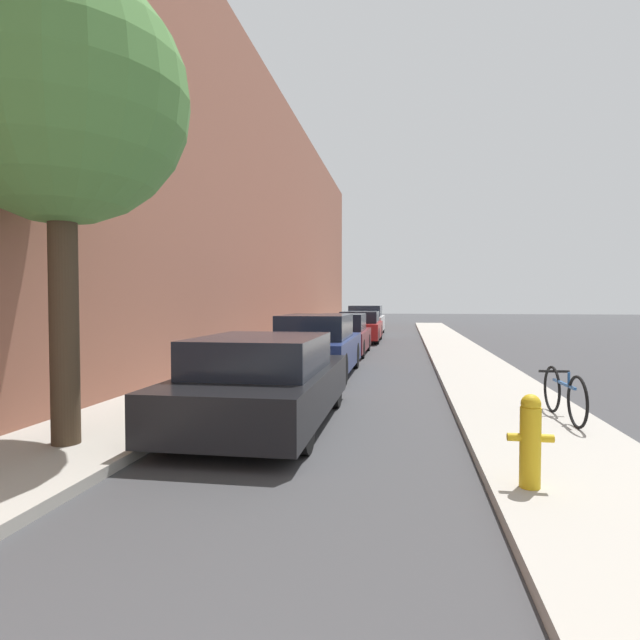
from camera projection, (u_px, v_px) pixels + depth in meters
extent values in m
plane|color=#3D3D3F|center=(367.00, 362.00, 15.45)|extent=(120.00, 120.00, 0.00)
cube|color=#ADA89E|center=(272.00, 359.00, 15.91)|extent=(2.00, 52.00, 0.12)
cube|color=#ADA89E|center=(468.00, 362.00, 14.97)|extent=(2.00, 52.00, 0.12)
cube|color=#9E604C|center=(228.00, 192.00, 15.94)|extent=(0.70, 52.00, 10.30)
cylinder|color=black|center=(240.00, 384.00, 9.19)|extent=(0.22, 0.70, 0.70)
cylinder|color=black|center=(334.00, 387.00, 8.92)|extent=(0.22, 0.70, 0.70)
cylinder|color=black|center=(170.00, 419.00, 6.47)|extent=(0.22, 0.70, 0.70)
cylinder|color=black|center=(302.00, 425.00, 6.20)|extent=(0.22, 0.70, 0.70)
cube|color=black|center=(265.00, 390.00, 7.69)|extent=(1.90, 4.46, 0.62)
cube|color=black|center=(261.00, 354.00, 7.49)|extent=(1.67, 2.32, 0.50)
cylinder|color=black|center=(298.00, 354.00, 14.39)|extent=(0.22, 0.69, 0.69)
cylinder|color=black|center=(354.00, 355.00, 14.14)|extent=(0.22, 0.69, 0.69)
cylinder|color=black|center=(272.00, 368.00, 11.56)|extent=(0.22, 0.69, 0.69)
cylinder|color=black|center=(341.00, 369.00, 11.31)|extent=(0.22, 0.69, 0.69)
cube|color=navy|center=(317.00, 352.00, 12.84)|extent=(1.75, 4.63, 0.73)
cube|color=black|center=(316.00, 326.00, 12.63)|extent=(1.54, 2.41, 0.57)
cylinder|color=black|center=(326.00, 342.00, 19.30)|extent=(0.22, 0.60, 0.60)
cylinder|color=black|center=(367.00, 342.00, 19.06)|extent=(0.22, 0.60, 0.60)
cylinder|color=black|center=(314.00, 348.00, 16.76)|extent=(0.22, 0.60, 0.60)
cylinder|color=black|center=(361.00, 349.00, 16.52)|extent=(0.22, 0.60, 0.60)
cube|color=maroon|center=(342.00, 340.00, 17.90)|extent=(1.70, 4.16, 0.65)
cube|color=black|center=(342.00, 322.00, 17.72)|extent=(1.50, 2.16, 0.56)
cylinder|color=black|center=(346.00, 332.00, 24.87)|extent=(0.22, 0.70, 0.70)
cylinder|color=black|center=(380.00, 332.00, 24.62)|extent=(0.22, 0.70, 0.70)
cylinder|color=black|center=(339.00, 336.00, 22.17)|extent=(0.22, 0.70, 0.70)
cylinder|color=black|center=(376.00, 336.00, 21.91)|extent=(0.22, 0.70, 0.70)
cube|color=maroon|center=(360.00, 330.00, 23.39)|extent=(1.80, 4.42, 0.67)
cube|color=black|center=(360.00, 317.00, 23.19)|extent=(1.59, 2.30, 0.50)
cylinder|color=black|center=(353.00, 326.00, 30.05)|extent=(0.22, 0.72, 0.72)
cylinder|color=black|center=(382.00, 327.00, 29.78)|extent=(0.22, 0.72, 0.72)
cylinder|color=black|center=(348.00, 329.00, 27.21)|extent=(0.22, 0.72, 0.72)
cylinder|color=black|center=(380.00, 329.00, 26.94)|extent=(0.22, 0.72, 0.72)
cube|color=silver|center=(366.00, 323.00, 28.49)|extent=(1.88, 4.65, 0.80)
cube|color=black|center=(366.00, 311.00, 28.28)|extent=(1.65, 2.42, 0.57)
cylinder|color=#423323|center=(64.00, 306.00, 6.16)|extent=(0.33, 0.33, 3.27)
sphere|color=#4C7F3D|center=(60.00, 96.00, 6.07)|extent=(2.97, 2.97, 2.97)
cylinder|color=gold|center=(530.00, 447.00, 4.75)|extent=(0.19, 0.19, 0.74)
sphere|color=gold|center=(531.00, 404.00, 4.73)|extent=(0.18, 0.18, 0.18)
cylinder|color=gold|center=(514.00, 437.00, 4.77)|extent=(0.12, 0.07, 0.07)
cylinder|color=gold|center=(547.00, 438.00, 4.72)|extent=(0.12, 0.07, 0.07)
torus|color=black|center=(552.00, 389.00, 7.97)|extent=(0.08, 0.71, 0.71)
torus|color=black|center=(577.00, 402.00, 6.95)|extent=(0.08, 0.71, 0.71)
cube|color=#235193|center=(564.00, 384.00, 7.45)|extent=(0.08, 0.86, 0.04)
cylinder|color=#235193|center=(569.00, 379.00, 7.26)|extent=(0.04, 0.04, 0.20)
cube|color=black|center=(554.00, 371.00, 7.87)|extent=(0.44, 0.06, 0.04)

